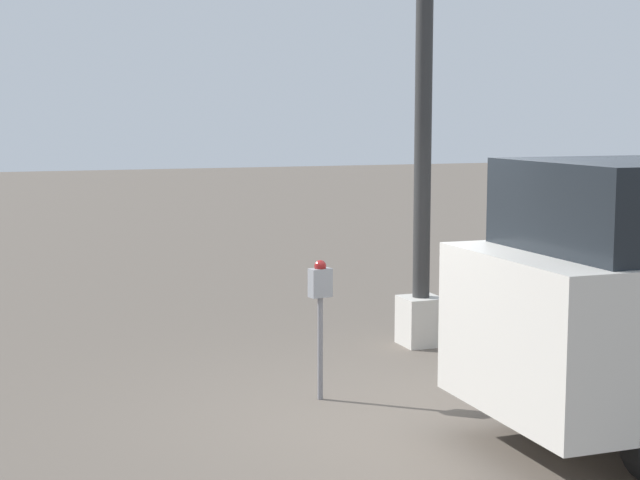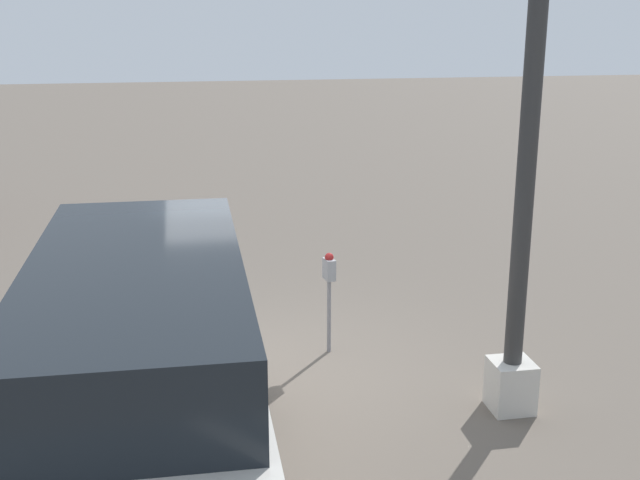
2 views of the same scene
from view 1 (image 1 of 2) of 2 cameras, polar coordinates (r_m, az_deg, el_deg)
The scene contains 3 objects.
ground_plane at distance 8.68m, azimuth 4.50°, elevation -10.07°, with size 80.00×80.00×0.00m, color #60564C.
parking_meter_near at distance 8.86m, azimuth 0.01°, elevation -3.34°, with size 0.21×0.14×1.29m.
lamp_post at distance 10.93m, azimuth 6.00°, elevation 5.38°, with size 0.44×0.44×6.01m.
Camera 1 is at (-3.52, -7.50, 2.58)m, focal length 55.00 mm.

